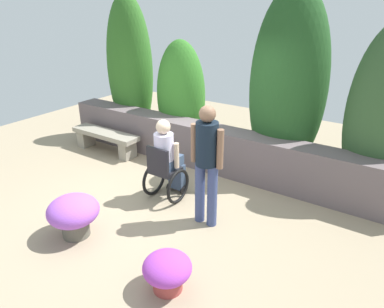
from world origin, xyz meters
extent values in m
plane|color=gray|center=(0.00, 0.00, 0.00)|extent=(11.33, 11.33, 0.00)
cube|color=#66595C|center=(0.00, 1.55, 0.41)|extent=(6.67, 0.48, 0.82)
ellipsoid|color=#316924|center=(-2.39, 2.06, 1.56)|extent=(1.13, 0.79, 3.11)
ellipsoid|color=#347726|center=(-1.04, 2.07, 1.13)|extent=(1.08, 0.76, 2.25)
ellipsoid|color=#234F22|center=(1.17, 2.05, 1.61)|extent=(1.32, 0.92, 3.22)
ellipsoid|color=#33542D|center=(2.67, 2.01, 1.37)|extent=(1.07, 0.75, 2.73)
cube|color=gray|center=(-2.82, 1.00, 0.18)|extent=(0.20, 0.33, 0.36)
cube|color=gray|center=(-1.60, 1.00, 0.18)|extent=(0.20, 0.33, 0.36)
cube|color=gray|center=(-2.21, 1.00, 0.40)|extent=(1.58, 0.39, 0.09)
cube|color=black|center=(-0.01, 0.19, 0.50)|extent=(0.40, 0.40, 0.06)
cube|color=black|center=(-0.01, 0.01, 0.73)|extent=(0.40, 0.04, 0.40)
cube|color=black|center=(-0.01, 0.51, 0.10)|extent=(0.28, 0.12, 0.03)
torus|color=black|center=(-0.25, 0.19, 0.28)|extent=(0.05, 0.56, 0.56)
torus|color=black|center=(0.23, 0.19, 0.28)|extent=(0.05, 0.56, 0.56)
cylinder|color=black|center=(-0.15, 0.44, 0.05)|extent=(0.03, 0.10, 0.10)
cylinder|color=black|center=(0.13, 0.44, 0.05)|extent=(0.03, 0.10, 0.10)
cube|color=#394A65|center=(-0.01, 0.29, 0.61)|extent=(0.30, 0.40, 0.16)
cube|color=#394A65|center=(-0.01, 0.49, 0.27)|extent=(0.26, 0.14, 0.43)
cylinder|color=silver|center=(-0.01, 0.17, 0.86)|extent=(0.30, 0.30, 0.50)
cylinder|color=beige|center=(-0.20, 0.23, 0.78)|extent=(0.08, 0.08, 0.40)
cylinder|color=beige|center=(0.18, 0.23, 0.78)|extent=(0.08, 0.08, 0.40)
sphere|color=beige|center=(-0.01, 0.17, 1.22)|extent=(0.22, 0.22, 0.22)
cylinder|color=#3A4777|center=(0.77, -0.04, 0.46)|extent=(0.14, 0.14, 0.92)
cylinder|color=#3A4777|center=(0.97, -0.04, 0.46)|extent=(0.14, 0.14, 0.92)
cylinder|color=black|center=(0.87, -0.04, 1.22)|extent=(0.30, 0.30, 0.60)
cylinder|color=brown|center=(0.67, -0.04, 1.19)|extent=(0.09, 0.09, 0.54)
cylinder|color=brown|center=(1.07, -0.04, 1.19)|extent=(0.09, 0.09, 0.54)
sphere|color=brown|center=(0.87, -0.04, 1.62)|extent=(0.22, 0.22, 0.22)
cylinder|color=#565449|center=(-0.43, -1.27, 0.14)|extent=(0.36, 0.36, 0.28)
ellipsoid|color=#144024|center=(-0.43, -1.27, 0.33)|extent=(0.40, 0.40, 0.14)
ellipsoid|color=#9F52CF|center=(-0.43, -1.27, 0.39)|extent=(0.68, 0.68, 0.39)
cylinder|color=#9D3E3B|center=(1.19, -1.36, 0.10)|extent=(0.33, 0.33, 0.21)
ellipsoid|color=#2D6427|center=(1.19, -1.36, 0.25)|extent=(0.36, 0.36, 0.11)
ellipsoid|color=purple|center=(1.19, -1.36, 0.29)|extent=(0.54, 0.54, 0.31)
camera|label=1|loc=(3.07, -3.71, 2.94)|focal=33.01mm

